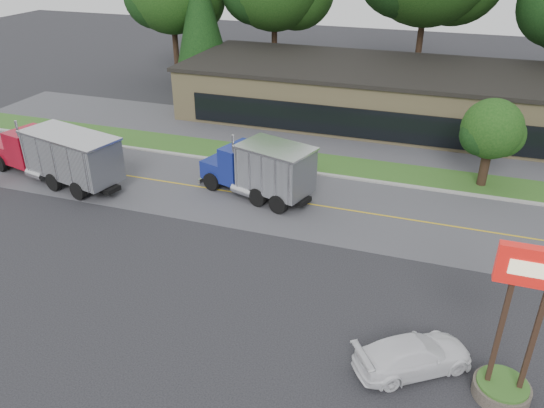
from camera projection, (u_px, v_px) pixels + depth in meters
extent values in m
plane|color=#38383D|center=(242.00, 292.00, 23.25)|extent=(140.00, 140.00, 0.00)
cube|color=slate|center=(299.00, 203.00, 30.79)|extent=(60.00, 8.00, 0.02)
cube|color=gold|center=(299.00, 203.00, 30.79)|extent=(60.00, 0.12, 0.01)
cube|color=#9E9E99|center=(318.00, 174.00, 34.31)|extent=(60.00, 0.30, 0.12)
cube|color=#356121|center=(324.00, 164.00, 35.81)|extent=(60.00, 3.40, 0.03)
cube|color=slate|center=(340.00, 139.00, 40.00)|extent=(60.00, 7.00, 0.02)
cube|color=tan|center=(381.00, 94.00, 43.52)|extent=(32.00, 12.00, 4.00)
cylinder|color=#6B6054|center=(501.00, 390.00, 18.03)|extent=(1.90, 1.90, 0.50)
cylinder|color=#356121|center=(503.00, 384.00, 17.89)|extent=(1.70, 1.70, 0.10)
cube|color=#332116|center=(499.00, 334.00, 17.08)|extent=(0.16, 0.16, 5.00)
cube|color=#332116|center=(533.00, 341.00, 16.79)|extent=(0.16, 0.16, 5.00)
cube|color=red|center=(535.00, 267.00, 15.68)|extent=(2.20, 0.35, 1.30)
cube|color=beige|center=(536.00, 271.00, 15.52)|extent=(1.50, 0.04, 0.50)
cube|color=beige|center=(535.00, 264.00, 15.84)|extent=(1.50, 0.04, 0.50)
cylinder|color=#382619|center=(176.00, 56.00, 54.67)|extent=(0.56, 0.56, 4.83)
cylinder|color=#382619|center=(274.00, 56.00, 53.35)|extent=(0.56, 0.56, 5.38)
cylinder|color=#382619|center=(417.00, 60.00, 49.06)|extent=(0.56, 0.56, 6.57)
cylinder|color=#382619|center=(204.00, 82.00, 52.73)|extent=(0.44, 0.44, 1.00)
cone|color=black|center=(200.00, 15.00, 49.77)|extent=(5.50, 5.50, 11.25)
cylinder|color=#382619|center=(484.00, 170.00, 32.49)|extent=(0.56, 0.56, 1.97)
sphere|color=#143C10|center=(492.00, 129.00, 31.25)|extent=(3.60, 3.60, 3.60)
sphere|color=#143C10|center=(502.00, 135.00, 31.64)|extent=(2.70, 2.70, 2.70)
sphere|color=black|center=(481.00, 135.00, 31.28)|extent=(2.47, 2.47, 2.47)
cube|color=black|center=(58.00, 171.00, 33.36)|extent=(10.22, 3.38, 0.28)
cube|color=#AA0C1F|center=(12.00, 149.00, 35.22)|extent=(2.93, 2.81, 1.10)
cube|color=#AA0C1F|center=(29.00, 146.00, 33.99)|extent=(2.30, 2.75, 2.20)
cube|color=black|center=(20.00, 138.00, 34.18)|extent=(0.55, 2.06, 0.90)
cube|color=silver|center=(72.00, 156.00, 31.84)|extent=(6.55, 3.87, 2.50)
cube|color=silver|center=(68.00, 135.00, 31.23)|extent=(6.73, 4.05, 0.12)
cylinder|color=black|center=(31.00, 152.00, 36.23)|extent=(1.15, 0.60, 1.10)
cylinder|color=black|center=(0.00, 163.00, 34.51)|extent=(1.15, 0.60, 1.10)
cylinder|color=black|center=(96.00, 173.00, 33.16)|extent=(1.15, 0.60, 1.10)
cylinder|color=black|center=(66.00, 186.00, 31.44)|extent=(1.15, 0.60, 1.10)
cube|color=black|center=(260.00, 187.00, 31.38)|extent=(6.69, 2.94, 0.28)
cube|color=navy|center=(222.00, 166.00, 32.65)|extent=(2.21, 2.67, 1.10)
cube|color=navy|center=(238.00, 162.00, 31.68)|extent=(1.82, 2.64, 2.20)
cube|color=black|center=(231.00, 154.00, 31.76)|extent=(0.68, 2.02, 0.90)
cube|color=silver|center=(276.00, 169.00, 30.10)|extent=(4.56, 3.58, 2.50)
cube|color=silver|center=(276.00, 148.00, 29.49)|extent=(4.75, 3.76, 0.12)
cylinder|color=black|center=(236.00, 169.00, 33.65)|extent=(1.15, 0.66, 1.10)
cylinder|color=black|center=(212.00, 182.00, 32.00)|extent=(1.15, 0.66, 1.10)
cylinder|color=black|center=(291.00, 186.00, 31.44)|extent=(1.15, 0.66, 1.10)
cylinder|color=black|center=(268.00, 200.00, 29.80)|extent=(1.15, 0.66, 1.10)
imported|color=white|center=(413.00, 355.00, 18.98)|extent=(4.60, 3.98, 1.27)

